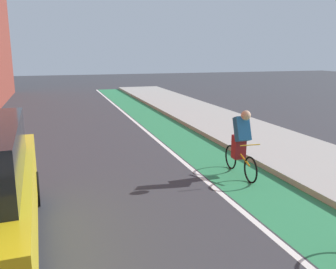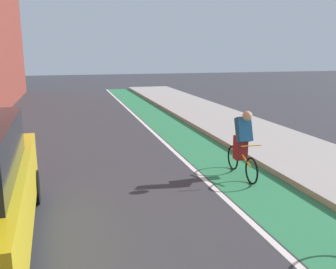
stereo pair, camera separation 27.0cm
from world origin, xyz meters
name	(u,v)px [view 2 (the right image)]	position (x,y,z in m)	size (l,w,h in m)	color
ground_plane	(113,167)	(0.00, 13.58, 0.00)	(77.37, 77.37, 0.00)	#38383D
bike_lane_paint	(192,141)	(2.81, 15.58, 0.00)	(1.60, 35.17, 0.00)	#2D8451
lane_divider_stripe	(165,143)	(1.91, 15.58, 0.00)	(0.12, 35.17, 0.00)	white
sidewalk_right	(257,135)	(5.15, 15.58, 0.07)	(3.09, 35.17, 0.14)	#A8A59E
cyclist_trailing	(242,143)	(2.82, 12.07, 0.80)	(0.48, 1.66, 1.58)	black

